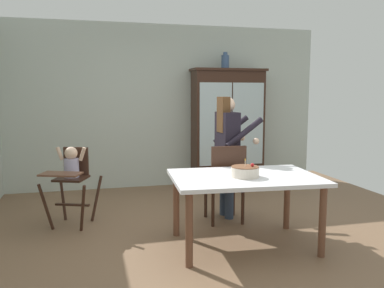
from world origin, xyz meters
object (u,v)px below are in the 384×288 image
object	(u,v)px
ceramic_vase	(225,61)
china_cabinet	(228,127)
birthday_cake	(245,172)
dining_chair_far_side	(226,178)
adult_person	(228,142)
high_chair_with_toddler	(71,172)
dining_table	(245,184)

from	to	relation	value
ceramic_vase	china_cabinet	bearing A→B (deg)	-4.02
birthday_cake	dining_chair_far_side	distance (m)	0.82
china_cabinet	ceramic_vase	xyz separation A→B (m)	(-0.05, 0.00, 1.10)
dining_chair_far_side	birthday_cake	bearing A→B (deg)	87.24
ceramic_vase	birthday_cake	distance (m)	3.11
adult_person	birthday_cake	size ratio (longest dim) A/B	5.47
ceramic_vase	dining_chair_far_side	size ratio (longest dim) A/B	0.28
ceramic_vase	high_chair_with_toddler	size ratio (longest dim) A/B	0.28
ceramic_vase	high_chair_with_toddler	bearing A→B (deg)	-147.43
adult_person	birthday_cake	world-z (taller)	adult_person
high_chair_with_toddler	dining_chair_far_side	distance (m)	1.85
birthday_cake	dining_chair_far_side	size ratio (longest dim) A/B	0.29
ceramic_vase	birthday_cake	bearing A→B (deg)	-104.79
ceramic_vase	dining_table	xyz separation A→B (m)	(-0.70, -2.67, -1.44)
dining_chair_far_side	dining_table	bearing A→B (deg)	88.56
birthday_cake	dining_chair_far_side	xyz separation A→B (m)	(0.08, 0.78, -0.24)
ceramic_vase	dining_table	distance (m)	3.12
high_chair_with_toddler	birthday_cake	bearing A→B (deg)	-12.68
dining_table	dining_chair_far_side	bearing A→B (deg)	85.74
china_cabinet	high_chair_with_toddler	size ratio (longest dim) A/B	2.08
dining_table	birthday_cake	bearing A→B (deg)	-110.49
adult_person	ceramic_vase	bearing A→B (deg)	-21.75
china_cabinet	ceramic_vase	bearing A→B (deg)	175.98
adult_person	dining_chair_far_side	world-z (taller)	adult_person
dining_chair_far_side	high_chair_with_toddler	bearing A→B (deg)	-9.35
birthday_cake	high_chair_with_toddler	bearing A→B (deg)	145.82
china_cabinet	ceramic_vase	world-z (taller)	ceramic_vase
dining_table	high_chair_with_toddler	bearing A→B (deg)	147.56
ceramic_vase	dining_chair_far_side	distance (m)	2.57
high_chair_with_toddler	ceramic_vase	bearing A→B (deg)	54.07
adult_person	dining_table	size ratio (longest dim) A/B	0.99
ceramic_vase	dining_chair_far_side	world-z (taller)	ceramic_vase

